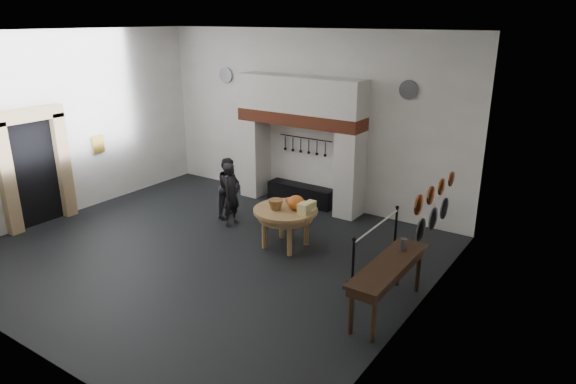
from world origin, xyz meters
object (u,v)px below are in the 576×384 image
Objects in this scene: visitor_near at (231,194)px; side_table at (389,265)px; barrier_post_near at (353,263)px; work_table at (286,210)px; barrier_post_far at (396,228)px; iron_range at (301,194)px; visitor_far at (230,187)px.

visitor_near reaches higher than side_table.
barrier_post_near is (3.77, -1.01, -0.32)m from visitor_near.
barrier_post_far is (1.99, 1.31, -0.39)m from work_table.
barrier_post_far is at bearing 90.00° from barrier_post_near.
side_table is at bearing -42.02° from iron_range.
iron_range is 0.86× the size of side_table.
visitor_near is at bearing -104.36° from iron_range.
visitor_far is 4.22m from barrier_post_far.
visitor_near reaches higher than barrier_post_far.
side_table is 2.68m from barrier_post_far.
visitor_far is 1.67× the size of barrier_post_near.
side_table and barrier_post_near have the same top height.
barrier_post_near reaches higher than iron_range.
work_table is 2.41m from barrier_post_far.
visitor_near is 1.70× the size of barrier_post_far.
barrier_post_far is at bearing 33.23° from work_table.
visitor_near is 0.70× the size of side_table.
work_table reaches higher than iron_range.
work_table is at bearing -64.21° from iron_range.
visitor_far is 5.41m from side_table.
side_table is at bearing -22.29° from work_table.
work_table is 1.54× the size of barrier_post_near.
side_table is (4.10, -3.69, 0.62)m from iron_range.
visitor_near is 3.91m from barrier_post_near.
visitor_near is at bearing 164.97° from barrier_post_near.
barrier_post_near is at bearing -108.60° from visitor_near.
visitor_near is 1.70× the size of barrier_post_near.
visitor_far is at bearing 41.43° from visitor_near.
visitor_far is (-0.40, 0.40, -0.01)m from visitor_near.
visitor_far is 4.41m from barrier_post_near.
visitor_near is at bearing 169.88° from work_table.
visitor_far is (-0.96, -1.79, 0.50)m from iron_range.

